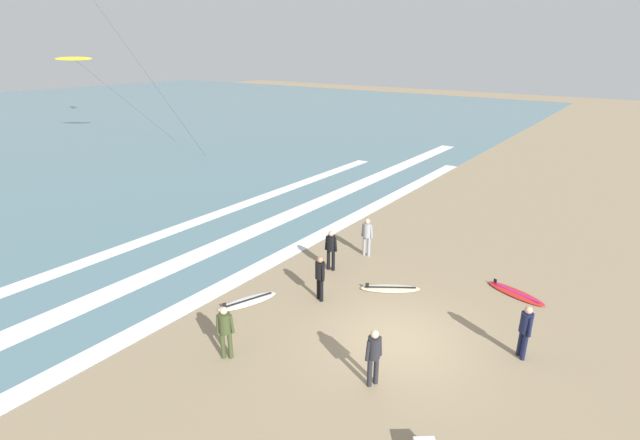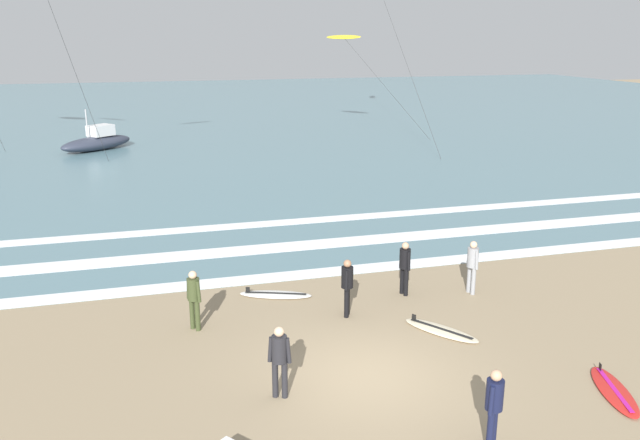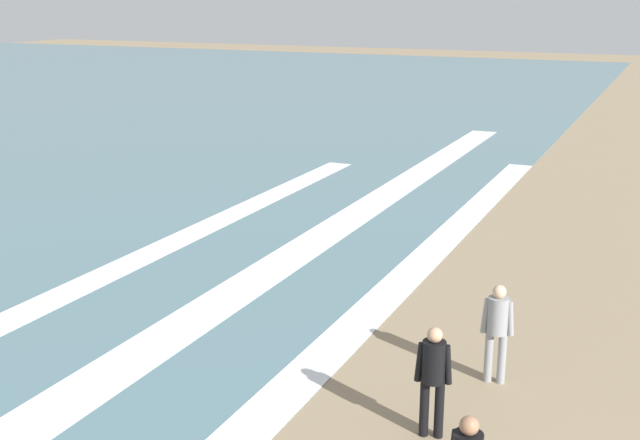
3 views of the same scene
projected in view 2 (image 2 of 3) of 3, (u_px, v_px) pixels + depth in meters
The scene contains 16 objects.
ground_plane at pixel (367, 376), 14.53m from camera, with size 160.00×160.00×0.00m, color #937F60.
ocean_surface at pixel (188, 114), 61.88m from camera, with size 140.00×90.00×0.01m, color slate.
wave_foam_shoreline at pixel (255, 279), 20.21m from camera, with size 45.13×0.81×0.01m, color white.
wave_foam_mid_break at pixel (299, 246), 23.37m from camera, with size 54.18×1.07×0.01m, color white.
wave_foam_outer_break at pixel (274, 223), 26.15m from camera, with size 36.75×0.84×0.01m, color white.
surfer_left_near at pixel (347, 283), 17.37m from camera, with size 0.32×0.50×1.60m.
surfer_left_far at pixel (279, 356), 13.43m from camera, with size 0.50×0.32×1.60m.
surfer_right_near at pixel (494, 402), 11.74m from camera, with size 0.43×0.42×1.60m.
surfer_mid_group at pixel (472, 262), 18.90m from camera, with size 0.32×0.52×1.60m.
surfer_background_far at pixel (194, 295), 16.56m from camera, with size 0.38×0.46×1.60m.
surfer_foreground_main at pixel (405, 263), 18.81m from camera, with size 0.32×0.52×1.60m.
surfboard_left_pile at pixel (276, 295), 18.93m from camera, with size 2.18×1.30×0.25m.
surfboard_foreground_flat at pixel (614, 391), 13.83m from camera, with size 1.20×2.18×0.25m.
surfboard_near_water at pixel (441, 330), 16.65m from camera, with size 1.68×2.07×0.25m.
kite_yellow_low_near at pixel (344, 37), 49.86m from camera, with size 5.69×8.49×7.29m.
offshore_boat at pixel (97, 142), 42.47m from camera, with size 5.09×4.63×2.70m.
Camera 2 is at (-4.49, -12.26, 7.35)m, focal length 36.65 mm.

